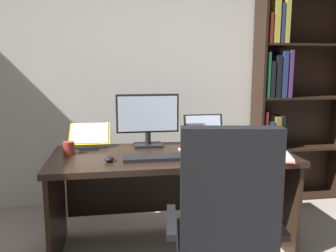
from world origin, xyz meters
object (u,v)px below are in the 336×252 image
at_px(open_binder, 254,156).
at_px(coffee_mug, 69,148).
at_px(office_chair, 225,240).
at_px(monitor, 148,120).
at_px(notepad, 192,151).
at_px(pen, 194,150).
at_px(bookshelf, 289,97).
at_px(computer_mouse, 109,158).
at_px(keyboard, 154,158).
at_px(desk, 170,176).
at_px(laptop, 206,138).
at_px(reading_stand_with_book, 90,136).

height_order(open_binder, coffee_mug, coffee_mug).
relative_size(office_chair, coffee_mug, 11.31).
relative_size(monitor, notepad, 2.33).
xyz_separation_m(notepad, pen, (0.02, 0.00, 0.01)).
bearing_deg(bookshelf, open_binder, -127.67).
distance_m(office_chair, open_binder, 0.76).
bearing_deg(computer_mouse, notepad, 15.58).
height_order(keyboard, computer_mouse, computer_mouse).
height_order(desk, bookshelf, bookshelf).
relative_size(monitor, keyboard, 1.16).
distance_m(laptop, computer_mouse, 0.88).
bearing_deg(open_binder, bookshelf, 69.14).
bearing_deg(notepad, reading_stand_with_book, 157.52).
relative_size(laptop, reading_stand_with_book, 1.05).
bearing_deg(laptop, reading_stand_with_book, 175.81).
bearing_deg(keyboard, monitor, 90.00).
height_order(laptop, coffee_mug, laptop).
bearing_deg(computer_mouse, bookshelf, 28.81).
relative_size(open_binder, coffee_mug, 5.97).
relative_size(computer_mouse, pen, 0.74).
height_order(keyboard, open_binder, same).
bearing_deg(monitor, notepad, -38.95).
height_order(laptop, open_binder, laptop).
height_order(keyboard, reading_stand_with_book, reading_stand_with_book).
relative_size(monitor, open_binder, 0.87).
height_order(desk, notepad, notepad).
xyz_separation_m(desk, laptop, (0.33, 0.18, 0.24)).
bearing_deg(coffee_mug, notepad, -3.98).
distance_m(notepad, coffee_mug, 0.88).
bearing_deg(reading_stand_with_book, bookshelf, 14.64).
bearing_deg(monitor, reading_stand_with_book, 171.21).
bearing_deg(pen, notepad, 180.00).
distance_m(monitor, coffee_mug, 0.63).
bearing_deg(reading_stand_with_book, open_binder, -24.74).
relative_size(office_chair, monitor, 2.18).
distance_m(desk, coffee_mug, 0.77).
height_order(computer_mouse, reading_stand_with_book, reading_stand_with_book).
relative_size(keyboard, open_binder, 0.75).
bearing_deg(laptop, notepad, -126.24).
bearing_deg(computer_mouse, keyboard, 0.00).
distance_m(monitor, laptop, 0.50).
height_order(laptop, notepad, laptop).
distance_m(desk, computer_mouse, 0.55).
height_order(office_chair, notepad, office_chair).
bearing_deg(coffee_mug, laptop, 9.72).
xyz_separation_m(computer_mouse, open_binder, (0.99, -0.05, -0.01)).
distance_m(computer_mouse, reading_stand_with_book, 0.50).
bearing_deg(monitor, desk, -50.22).
bearing_deg(bookshelf, laptop, -150.44).
distance_m(reading_stand_with_book, coffee_mug, 0.28).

